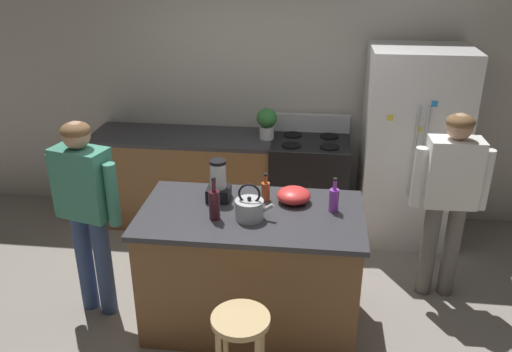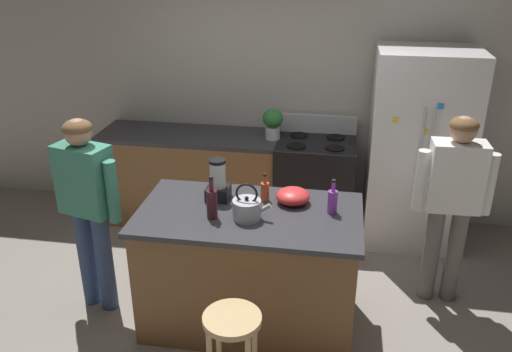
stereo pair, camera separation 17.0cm
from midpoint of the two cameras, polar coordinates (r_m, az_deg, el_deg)
ground_plane at (r=4.33m, az=-1.64°, el=-15.10°), size 14.00×14.00×0.00m
back_wall at (r=5.48m, az=1.14°, el=9.38°), size 8.00×0.10×2.70m
kitchen_island at (r=4.05m, az=-1.72°, el=-9.84°), size 1.61×0.90×0.95m
back_counter_run at (r=5.53m, az=-7.63°, el=-0.31°), size 2.00×0.64×0.95m
refrigerator at (r=5.21m, az=15.42°, el=2.97°), size 0.90×0.73×1.87m
stove_range at (r=5.34m, az=4.77°, el=-0.92°), size 0.76×0.65×1.13m
person_by_island_left at (r=4.15m, az=-18.95°, el=-2.70°), size 0.59×0.32×1.58m
person_by_sink_right at (r=4.36m, az=19.00°, el=-1.47°), size 0.59×0.23×1.57m
bar_stool at (r=3.38m, az=-3.14°, el=-16.87°), size 0.36×0.36×0.67m
potted_plant at (r=5.16m, az=0.22°, el=5.86°), size 0.20×0.20×0.30m
blender_appliance at (r=3.94m, az=-5.29°, el=-0.81°), size 0.17×0.17×0.32m
bottle_cooking_sauce at (r=3.94m, az=-0.20°, el=-1.59°), size 0.06×0.06×0.22m
bottle_wine at (r=3.68m, az=-5.81°, el=-3.00°), size 0.08×0.08×0.32m
bottle_soda at (r=3.81m, az=7.10°, el=-2.49°), size 0.07×0.07×0.26m
mixing_bowl at (r=3.92m, az=2.83°, el=-2.09°), size 0.25×0.25×0.11m
tea_kettle at (r=3.68m, az=-2.05°, el=-3.51°), size 0.28×0.20×0.27m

